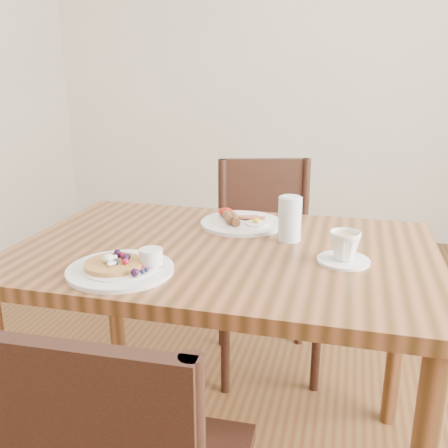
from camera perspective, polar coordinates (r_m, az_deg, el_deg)
name	(u,v)px	position (r m, az deg, el deg)	size (l,w,h in m)	color
dining_table	(224,279)	(1.48, 0.00, -6.26)	(1.20, 0.80, 0.75)	brown
chair_far	(266,255)	(2.11, 4.81, -3.60)	(0.52, 0.52, 0.88)	#351B13
pancake_plate	(122,267)	(1.29, -11.54, -4.80)	(0.27, 0.27, 0.06)	white
breakfast_plate	(240,222)	(1.65, 1.87, 0.27)	(0.27, 0.27, 0.04)	white
teacup_saucer	(344,249)	(1.36, 13.58, -2.75)	(0.14, 0.14, 0.08)	white
water_glass	(290,219)	(1.50, 7.52, 0.59)	(0.07, 0.07, 0.13)	silver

